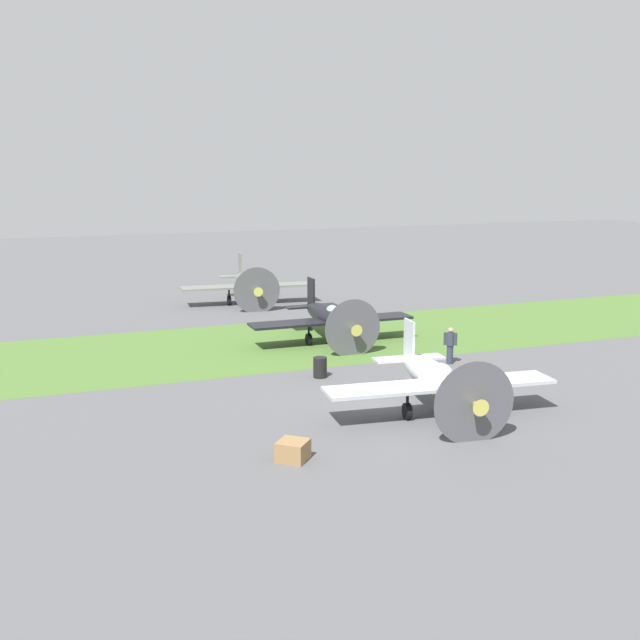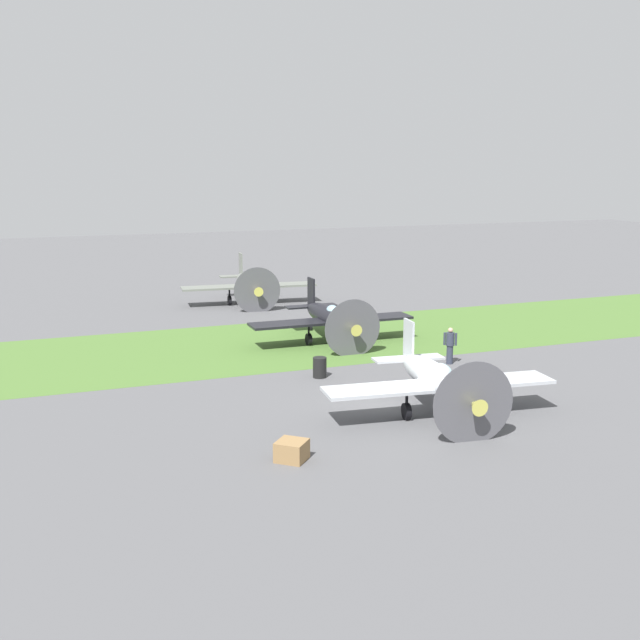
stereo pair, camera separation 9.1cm
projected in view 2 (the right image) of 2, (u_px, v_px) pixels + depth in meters
ground_plane at (414, 411)px, 29.23m from camera, size 160.00×160.00×0.00m
grass_verge at (301, 341)px, 40.78m from camera, size 120.00×11.00×0.01m
airplane_lead at (437, 380)px, 28.66m from camera, size 8.87×7.03×3.15m
airplane_wingman at (330, 317)px, 40.37m from camera, size 8.74×6.96×3.14m
airplane_trail at (249, 284)px, 51.60m from camera, size 9.05×7.17×3.21m
ground_crew_chief at (450, 345)px, 36.01m from camera, size 0.55×0.39×1.73m
fuel_drum at (320, 367)px, 33.79m from camera, size 0.60×0.60×0.90m
supply_crate at (292, 451)px, 24.33m from camera, size 1.27×1.27×0.64m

